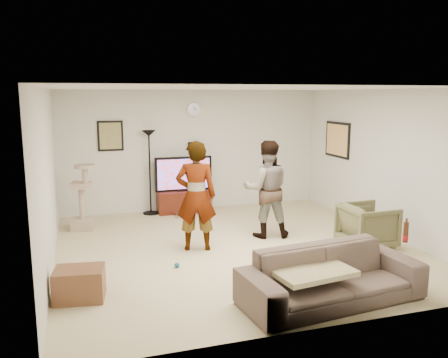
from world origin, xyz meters
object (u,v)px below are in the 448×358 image
object	(u,v)px
tv_stand	(184,201)
person_right	(266,189)
floor_lamp	(150,173)
beer_bottle	(406,232)
armchair	(367,226)
sofa	(332,276)
cat_tree	(81,197)
tv	(183,174)
side_table	(80,284)
person_left	(196,196)

from	to	relation	value
tv_stand	person_right	distance (m)	2.38
floor_lamp	person_right	world-z (taller)	floor_lamp
beer_bottle	armchair	xyz separation A→B (m)	(0.58, 1.61, -0.41)
sofa	cat_tree	bearing A→B (deg)	118.31
tv	cat_tree	size ratio (longest dim) A/B	0.99
floor_lamp	side_table	xyz separation A→B (m)	(-1.43, -3.81, -0.66)
floor_lamp	beer_bottle	world-z (taller)	floor_lamp
armchair	cat_tree	bearing A→B (deg)	60.50
cat_tree	armchair	bearing A→B (deg)	-29.19
side_table	cat_tree	bearing A→B (deg)	88.40
floor_lamp	person_left	xyz separation A→B (m)	(0.34, -2.45, 0.01)
floor_lamp	armchair	xyz separation A→B (m)	(2.97, -3.16, -0.50)
tv	person_left	bearing A→B (deg)	-98.01
sofa	armchair	bearing A→B (deg)	39.52
person_right	side_table	distance (m)	3.57
person_right	beer_bottle	xyz separation A→B (m)	(0.73, -2.64, -0.07)
tv_stand	tv	bearing A→B (deg)	0.00
armchair	side_table	size ratio (longest dim) A/B	1.34
person_right	armchair	world-z (taller)	person_right
sofa	side_table	xyz separation A→B (m)	(-2.82, 0.96, -0.13)
person_left	sofa	distance (m)	2.60
tv_stand	person_right	bearing A→B (deg)	-65.03
person_left	armchair	world-z (taller)	person_left
armchair	side_table	xyz separation A→B (m)	(-4.40, -0.65, -0.16)
tv	tv_stand	bearing A→B (deg)	0.00
tv	person_right	bearing A→B (deg)	-65.03
tv_stand	sofa	world-z (taller)	sofa
tv_stand	person_left	xyz separation A→B (m)	(-0.34, -2.40, 0.63)
side_table	armchair	bearing A→B (deg)	8.37
person_right	armchair	xyz separation A→B (m)	(1.32, -1.03, -0.48)
tv_stand	floor_lamp	distance (m)	0.92
floor_lamp	side_table	world-z (taller)	floor_lamp
tv	beer_bottle	bearing A→B (deg)	-70.15
armchair	tv_stand	bearing A→B (deg)	35.98
beer_bottle	cat_tree	bearing A→B (deg)	132.90
tv_stand	side_table	world-z (taller)	tv_stand
tv_stand	armchair	size ratio (longest dim) A/B	1.42
tv_stand	armchair	world-z (taller)	armchair
tv	armchair	world-z (taller)	tv
beer_bottle	armchair	size ratio (longest dim) A/B	0.33
person_left	beer_bottle	size ratio (longest dim) A/B	6.88
tv_stand	beer_bottle	distance (m)	5.05
side_table	tv	bearing A→B (deg)	60.66
person_left	beer_bottle	bearing A→B (deg)	145.19
cat_tree	side_table	world-z (taller)	cat_tree
tv	sofa	xyz separation A→B (m)	(0.70, -4.72, -0.49)
tv	person_left	xyz separation A→B (m)	(-0.34, -2.40, 0.05)
tv_stand	beer_bottle	xyz separation A→B (m)	(1.70, -4.72, 0.53)
sofa	person_right	bearing A→B (deg)	78.27
tv	sofa	size ratio (longest dim) A/B	0.54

